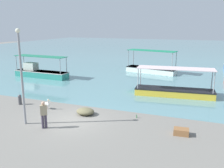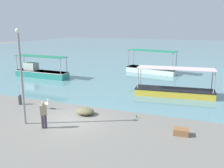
# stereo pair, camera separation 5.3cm
# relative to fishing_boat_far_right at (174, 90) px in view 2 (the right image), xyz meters

# --- Properties ---
(ground) EXTENTS (120.00, 120.00, 0.00)m
(ground) POSITION_rel_fishing_boat_far_right_xyz_m (-5.44, -8.43, -0.50)
(ground) COLOR slate
(harbor_water) EXTENTS (110.00, 90.00, 0.00)m
(harbor_water) POSITION_rel_fishing_boat_far_right_xyz_m (-5.44, 39.57, -0.50)
(harbor_water) COLOR #5F8F96
(harbor_water) RESTS_ON ground
(fishing_boat_far_right) EXTENTS (6.95, 2.49, 2.48)m
(fishing_boat_far_right) POSITION_rel_fishing_boat_far_right_xyz_m (0.00, 0.00, 0.00)
(fishing_boat_far_right) COLOR gold
(fishing_boat_far_right) RESTS_ON harbor_water
(fishing_boat_center) EXTENTS (6.92, 1.85, 2.54)m
(fishing_boat_center) POSITION_rel_fishing_boat_far_right_xyz_m (-16.06, 2.34, 0.13)
(fishing_boat_center) COLOR teal
(fishing_boat_center) RESTS_ON harbor_water
(fishing_boat_near_right) EXTENTS (6.76, 2.98, 2.91)m
(fishing_boat_near_right) POSITION_rel_fishing_boat_far_right_xyz_m (-4.26, 9.84, 0.05)
(fishing_boat_near_right) COLOR white
(fishing_boat_near_right) RESTS_ON harbor_water
(pelican) EXTENTS (0.79, 0.43, 0.80)m
(pelican) POSITION_rel_fishing_boat_far_right_xyz_m (-8.37, -7.07, -0.12)
(pelican) COLOR #E0997A
(pelican) RESTS_ON ground
(lamp_post) EXTENTS (0.28, 0.28, 5.95)m
(lamp_post) POSITION_rel_fishing_boat_far_right_xyz_m (-7.94, -9.97, 2.84)
(lamp_post) COLOR gray
(lamp_post) RESTS_ON ground
(mooring_bollard) EXTENTS (0.28, 0.28, 0.81)m
(mooring_bollard) POSITION_rel_fishing_boat_far_right_xyz_m (-10.99, -6.95, -0.06)
(mooring_bollard) COLOR #47474C
(mooring_bollard) RESTS_ON ground
(fisherman_standing) EXTENTS (0.45, 0.42, 1.69)m
(fisherman_standing) POSITION_rel_fishing_boat_far_right_xyz_m (-6.39, -10.10, 0.41)
(fisherman_standing) COLOR #42394A
(fisherman_standing) RESTS_ON ground
(net_pile) EXTENTS (1.27, 1.08, 0.47)m
(net_pile) POSITION_rel_fishing_boat_far_right_xyz_m (-5.15, -7.11, -0.26)
(net_pile) COLOR #686245
(net_pile) RESTS_ON ground
(cargo_crate) EXTENTS (0.89, 0.66, 0.36)m
(cargo_crate) POSITION_rel_fishing_boat_far_right_xyz_m (1.49, -8.05, -0.32)
(cargo_crate) COLOR #8F6039
(cargo_crate) RESTS_ON ground
(glass_bottle) EXTENTS (0.07, 0.07, 0.27)m
(glass_bottle) POSITION_rel_fishing_boat_far_right_xyz_m (-1.61, -6.45, -0.39)
(glass_bottle) COLOR #3F7F4C
(glass_bottle) RESTS_ON ground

